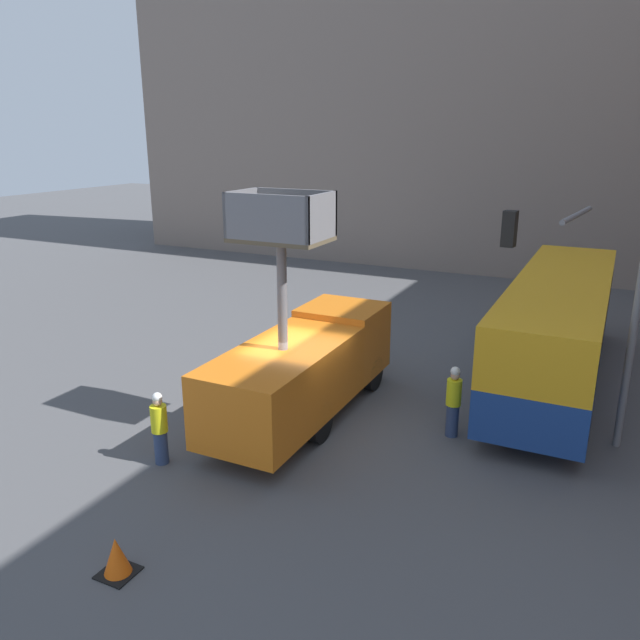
% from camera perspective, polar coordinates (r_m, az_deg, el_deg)
% --- Properties ---
extents(ground_plane, '(120.00, 120.00, 0.00)m').
position_cam_1_polar(ground_plane, '(16.60, -1.39, -9.82)').
color(ground_plane, '#4C4C4F').
extents(building_backdrop_far, '(44.00, 10.00, 21.66)m').
position_cam_1_polar(building_backdrop_far, '(39.04, 16.89, 21.17)').
color(building_backdrop_far, gray).
rests_on(building_backdrop_far, ground_plane).
extents(utility_truck, '(2.29, 7.28, 6.13)m').
position_cam_1_polar(utility_truck, '(16.68, -1.42, -4.06)').
color(utility_truck, orange).
rests_on(utility_truck, ground_plane).
extents(city_bus, '(2.60, 11.61, 3.28)m').
position_cam_1_polar(city_bus, '(20.10, 20.94, -0.21)').
color(city_bus, navy).
rests_on(city_bus, ground_plane).
extents(traffic_light_pole, '(3.34, 3.09, 5.88)m').
position_cam_1_polar(traffic_light_pole, '(16.18, 23.23, 3.06)').
color(traffic_light_pole, slate).
rests_on(traffic_light_pole, ground_plane).
extents(road_worker_near_truck, '(0.38, 0.38, 1.78)m').
position_cam_1_polar(road_worker_near_truck, '(15.06, -14.45, -9.57)').
color(road_worker_near_truck, navy).
rests_on(road_worker_near_truck, ground_plane).
extents(road_worker_directing, '(0.38, 0.38, 1.88)m').
position_cam_1_polar(road_worker_directing, '(16.16, 12.10, -7.30)').
color(road_worker_directing, navy).
rests_on(road_worker_directing, ground_plane).
extents(traffic_cone_near_truck, '(0.63, 0.63, 0.72)m').
position_cam_1_polar(traffic_cone_near_truck, '(12.16, -18.10, -19.92)').
color(traffic_cone_near_truck, black).
rests_on(traffic_cone_near_truck, ground_plane).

